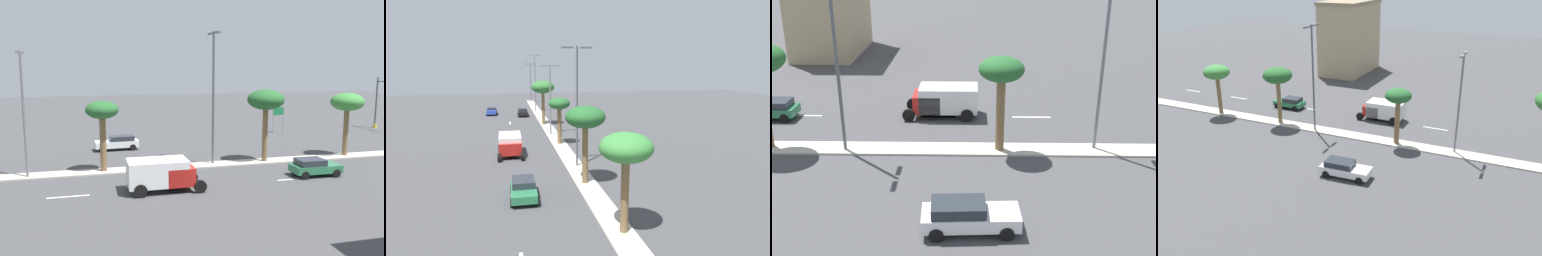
{
  "view_description": "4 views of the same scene",
  "coord_description": "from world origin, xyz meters",
  "views": [
    {
      "loc": [
        -33.84,
        38.74,
        8.98
      ],
      "look_at": [
        -0.25,
        30.0,
        3.43
      ],
      "focal_mm": 38.7,
      "sensor_mm": 36.0,
      "label": 1
    },
    {
      "loc": [
        -6.25,
        -2.3,
        9.82
      ],
      "look_at": [
        0.44,
        28.37,
        3.78
      ],
      "focal_mm": 30.73,
      "sensor_mm": 36.0,
      "label": 2
    },
    {
      "loc": [
        26.77,
        35.78,
        12.28
      ],
      "look_at": [
        0.32,
        35.26,
        1.6
      ],
      "focal_mm": 44.55,
      "sensor_mm": 36.0,
      "label": 3
    },
    {
      "loc": [
        36.84,
        49.1,
        16.88
      ],
      "look_at": [
        3.98,
        34.0,
        2.59
      ],
      "focal_mm": 38.01,
      "sensor_mm": 36.0,
      "label": 4
    }
  ],
  "objects": [
    {
      "name": "lane_stripe_mid",
      "position": [
        -5.84,
        23.27,
        0.01
      ],
      "size": [
        0.2,
        2.8,
        0.01
      ],
      "primitive_type": "cube",
      "color": "silver",
      "rests_on": "ground"
    },
    {
      "name": "lane_stripe_center",
      "position": [
        -5.84,
        54.43,
        0.01
      ],
      "size": [
        0.2,
        2.8,
        0.01
      ],
      "primitive_type": "cube",
      "color": "silver",
      "rests_on": "ground"
    },
    {
      "name": "street_lamp_far",
      "position": [
        0.24,
        27.97,
        6.7
      ],
      "size": [
        2.9,
        0.24,
        11.42
      ],
      "color": "#515459",
      "rests_on": "median_curb"
    },
    {
      "name": "street_lamp_near",
      "position": [
        0.19,
        86.45,
        6.0
      ],
      "size": [
        2.9,
        0.24,
        10.07
      ],
      "color": "#515459",
      "rests_on": "median_curb"
    },
    {
      "name": "palm_tree_far",
      "position": [
        0.05,
        37.43,
        4.86
      ],
      "size": [
        2.67,
        2.67,
        5.78
      ],
      "color": "brown",
      "rests_on": "median_curb"
    },
    {
      "name": "street_lamp_center",
      "position": [
        -0.28,
        43.29,
        5.82
      ],
      "size": [
        2.9,
        0.24,
        9.72
      ],
      "color": "slate",
      "rests_on": "median_curb"
    },
    {
      "name": "sedan_green_right",
      "position": [
        -5.29,
        21.25,
        0.74
      ],
      "size": [
        2.01,
        3.89,
        1.38
      ],
      "color": "#287047",
      "rests_on": "ground"
    },
    {
      "name": "box_truck",
      "position": [
        -6.07,
        33.62,
        1.25
      ],
      "size": [
        2.65,
        5.33,
        2.24
      ],
      "color": "#B21E19",
      "rests_on": "ground"
    },
    {
      "name": "palm_tree_right",
      "position": [
        0.22,
        14.66,
        5.08
      ],
      "size": [
        3.12,
        3.12,
        5.98
      ],
      "color": "brown",
      "rests_on": "median_curb"
    },
    {
      "name": "palm_tree_center",
      "position": [
        -0.09,
        23.19,
        5.51
      ],
      "size": [
        3.3,
        3.3,
        6.47
      ],
      "color": "brown",
      "rests_on": "median_curb"
    },
    {
      "name": "sedan_black_mid",
      "position": [
        -3.27,
        62.26,
        0.79
      ],
      "size": [
        1.97,
        4.51,
        1.48
      ],
      "color": "black",
      "rests_on": "ground"
    },
    {
      "name": "street_lamp_outboard",
      "position": [
        -0.23,
        67.86,
        6.91
      ],
      "size": [
        2.9,
        0.24,
        11.82
      ],
      "color": "slate",
      "rests_on": "median_curb"
    },
    {
      "name": "palm_tree_inboard",
      "position": [
        -0.39,
        51.52,
        6.12
      ],
      "size": [
        3.76,
        3.76,
        7.18
      ],
      "color": "brown",
      "rests_on": "median_curb"
    },
    {
      "name": "sedan_blue_center",
      "position": [
        -9.27,
        65.14,
        0.77
      ],
      "size": [
        2.04,
        4.2,
        1.44
      ],
      "color": "#2D47AD",
      "rests_on": "ground"
    },
    {
      "name": "ground_plane",
      "position": [
        0.0,
        34.71,
        0.0
      ],
      "size": [
        160.0,
        160.0,
        0.0
      ],
      "primitive_type": "plane",
      "color": "#424244"
    },
    {
      "name": "lane_stripe_leading",
      "position": [
        -5.84,
        33.2,
        0.01
      ],
      "size": [
        0.2,
        2.8,
        0.01
      ],
      "primitive_type": "cube",
      "color": "silver",
      "rests_on": "ground"
    },
    {
      "name": "lane_stripe_far",
      "position": [
        -5.84,
        33.36,
        0.01
      ],
      "size": [
        0.2,
        2.8,
        0.01
      ],
      "primitive_type": "cube",
      "color": "silver",
      "rests_on": "ground"
    },
    {
      "name": "median_curb",
      "position": [
        0.0,
        44.62,
        0.06
      ],
      "size": [
        1.8,
        89.24,
        0.12
      ],
      "primitive_type": "cube",
      "color": "#B7B2A3",
      "rests_on": "ground"
    },
    {
      "name": "lane_stripe_trailing",
      "position": [
        -5.84,
        40.08,
        0.01
      ],
      "size": [
        0.2,
        2.8,
        0.01
      ],
      "primitive_type": "cube",
      "color": "silver",
      "rests_on": "ground"
    },
    {
      "name": "sedan_white_inboard",
      "position": [
        8.63,
        35.58,
        0.77
      ],
      "size": [
        2.04,
        4.45,
        1.45
      ],
      "color": "silver",
      "rests_on": "ground"
    }
  ]
}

